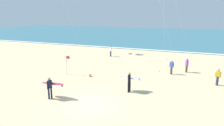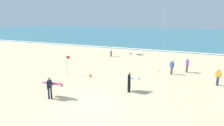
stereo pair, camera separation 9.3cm
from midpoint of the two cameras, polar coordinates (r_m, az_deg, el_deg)
ground_plane at (r=15.31m, az=-6.43°, el=-11.21°), size 160.00×160.00×0.00m
ocean_water at (r=66.87m, az=16.63°, el=7.38°), size 160.00×60.00×0.08m
shoreline_foam at (r=37.68m, az=11.71°, el=3.50°), size 160.00×0.83×0.01m
surfer_lead at (r=16.56m, az=-16.64°, el=-5.90°), size 2.09×0.93×1.71m
surfer_trailing at (r=17.27m, az=4.68°, el=-4.58°), size 2.02×1.10×1.71m
bystander_yellow_top at (r=21.05m, az=27.07°, el=-3.39°), size 0.50×0.22×1.59m
bystander_blue_top at (r=23.08m, az=16.01°, el=-1.05°), size 0.47×0.29×1.59m
bystander_white_top at (r=31.61m, az=-0.46°, el=3.27°), size 0.43×0.32×1.59m
bystander_purple_top at (r=24.36m, az=19.85°, el=-0.58°), size 0.33×0.42×1.59m
lifeguard_flag at (r=22.47m, az=-12.44°, el=-0.03°), size 0.45×0.05×2.10m
beach_ball at (r=21.61m, az=-6.21°, el=-3.41°), size 0.28×0.28×0.28m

